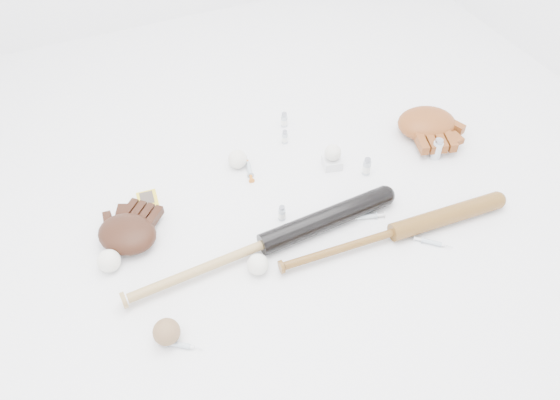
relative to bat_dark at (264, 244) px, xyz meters
name	(u,v)px	position (x,y,z in m)	size (l,w,h in m)	color
bat_dark	(264,244)	(0.00, 0.00, 0.00)	(1.01, 0.07, 0.07)	black
bat_wood	(394,232)	(0.42, -0.13, -0.01)	(0.87, 0.06, 0.06)	brown
glove_dark	(127,234)	(-0.40, 0.22, 0.01)	(0.24, 0.24, 0.09)	black
glove_tan	(427,123)	(0.84, 0.30, 0.01)	(0.28, 0.28, 0.10)	brown
trading_card	(148,200)	(-0.30, 0.38, -0.03)	(0.07, 0.10, 0.01)	gold
pedestal	(332,162)	(0.40, 0.28, -0.02)	(0.07, 0.07, 0.04)	white
baseball_on_pedestal	(333,153)	(0.40, 0.28, 0.03)	(0.06, 0.06, 0.06)	white
baseball_left	(109,261)	(-0.48, 0.14, 0.00)	(0.08, 0.08, 0.08)	white
baseball_upper	(237,159)	(0.07, 0.42, 0.00)	(0.07, 0.07, 0.07)	white
baseball_mid	(258,264)	(-0.05, -0.07, 0.00)	(0.07, 0.07, 0.07)	white
baseball_aged	(167,332)	(-0.38, -0.19, 0.00)	(0.08, 0.08, 0.08)	brown
syringe_0	(179,345)	(-0.36, -0.22, -0.03)	(0.15, 0.03, 0.02)	#ADBCC6
syringe_1	(366,217)	(0.38, -0.01, -0.03)	(0.15, 0.03, 0.02)	#ADBCC6
syringe_2	(249,169)	(0.10, 0.38, -0.03)	(0.16, 0.03, 0.02)	#ADBCC6
syringe_3	(432,242)	(0.53, -0.20, -0.03)	(0.14, 0.02, 0.02)	#ADBCC6
syringe_4	(412,119)	(0.84, 0.39, -0.03)	(0.14, 0.02, 0.02)	#ADBCC6
vial_0	(285,137)	(0.29, 0.48, -0.01)	(0.02, 0.02, 0.06)	silver
vial_1	(284,120)	(0.33, 0.57, 0.00)	(0.03, 0.03, 0.07)	silver
vial_2	(367,166)	(0.50, 0.19, 0.00)	(0.03, 0.03, 0.08)	silver
vial_3	(437,149)	(0.79, 0.15, 0.01)	(0.04, 0.04, 0.09)	silver
vial_4	(282,213)	(0.11, 0.11, -0.01)	(0.02, 0.02, 0.06)	silver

